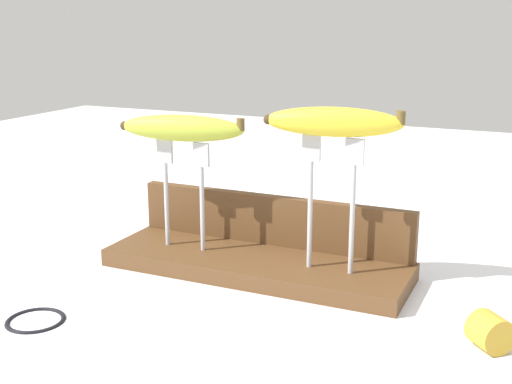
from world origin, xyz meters
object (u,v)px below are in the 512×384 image
(fork_stand_left, at_px, (184,184))
(wire_coil, at_px, (35,319))
(banana_raised_left, at_px, (182,128))
(banana_raised_right, at_px, (334,122))
(banana_chunk_near, at_px, (489,332))
(fork_fallen_near, at_px, (336,260))
(fork_stand_right, at_px, (332,192))

(fork_stand_left, relative_size, wire_coil, 2.23)
(banana_raised_left, height_order, banana_raised_right, banana_raised_right)
(banana_raised_left, relative_size, banana_raised_right, 1.03)
(fork_stand_left, bearing_deg, banana_chunk_near, -12.28)
(banana_raised_right, xyz_separation_m, fork_fallen_near, (-0.02, 0.10, -0.23))
(fork_stand_right, bearing_deg, fork_fallen_near, 102.30)
(fork_stand_left, height_order, fork_stand_right, fork_stand_right)
(banana_raised_right, bearing_deg, fork_fallen_near, 102.27)
(fork_stand_left, bearing_deg, wire_coil, -104.70)
(fork_stand_right, distance_m, banana_chunk_near, 0.28)
(wire_coil, bearing_deg, fork_stand_right, 40.61)
(banana_raised_right, bearing_deg, fork_stand_right, 10.02)
(banana_raised_left, relative_size, fork_fallen_near, 1.28)
(fork_stand_left, xyz_separation_m, banana_raised_left, (-0.00, -0.00, 0.09))
(fork_stand_left, distance_m, fork_fallen_near, 0.27)
(fork_stand_right, xyz_separation_m, banana_raised_left, (-0.24, -0.00, 0.07))
(fork_stand_right, height_order, wire_coil, fork_stand_right)
(fork_stand_left, xyz_separation_m, wire_coil, (-0.07, -0.26, -0.12))
(banana_raised_left, bearing_deg, banana_chunk_near, -12.28)
(banana_raised_right, relative_size, fork_fallen_near, 1.24)
(banana_chunk_near, bearing_deg, wire_coil, -163.26)
(banana_raised_right, distance_m, wire_coil, 0.47)
(fork_stand_left, distance_m, fork_stand_right, 0.24)
(banana_raised_left, height_order, fork_fallen_near, banana_raised_left)
(banana_raised_right, xyz_separation_m, wire_coil, (-0.30, -0.26, -0.24))
(banana_raised_left, distance_m, wire_coil, 0.34)
(fork_stand_left, relative_size, fork_stand_right, 0.88)
(fork_stand_left, bearing_deg, banana_raised_left, -169.88)
(wire_coil, bearing_deg, banana_raised_left, 75.31)
(banana_chunk_near, height_order, wire_coil, banana_chunk_near)
(fork_stand_right, xyz_separation_m, wire_coil, (-0.30, -0.26, -0.14))
(fork_fallen_near, distance_m, wire_coil, 0.46)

